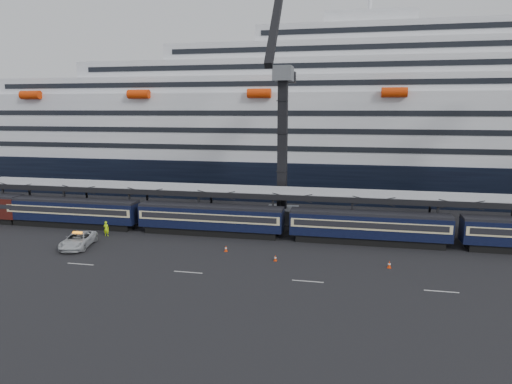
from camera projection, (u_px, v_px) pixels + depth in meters
The scene contains 11 objects.
ground at pixel (456, 277), 44.37m from camera, with size 260.00×260.00×0.00m, color black.
train at pixel (397, 227), 54.55m from camera, with size 133.05×3.00×4.05m.
canopy at pixel (434, 198), 56.92m from camera, with size 130.00×6.25×5.53m.
cruise_ship at pixel (402, 130), 86.69m from camera, with size 214.09×28.84×34.00m.
crane_dark_near at pixel (282, 140), 64.18m from camera, with size 4.50×17.75×35.08m.
pickup_truck at pixel (78, 240), 53.96m from camera, with size 2.87×6.23×1.73m, color #B4B8BC.
worker at pixel (106, 229), 58.73m from camera, with size 0.71×0.47×1.95m, color #C3FF0D.
traffic_cone_a at pixel (84, 238), 56.49m from camera, with size 0.36×0.36×0.71m.
traffic_cone_b at pixel (226, 248), 52.43m from camera, with size 0.37×0.37×0.74m.
traffic_cone_c at pixel (275, 258), 49.14m from camera, with size 0.34×0.34×0.69m.
traffic_cone_d at pixel (389, 264), 46.96m from camera, with size 0.39×0.39×0.79m.
Camera 1 is at (-10.41, -45.27, 16.10)m, focal length 32.00 mm.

